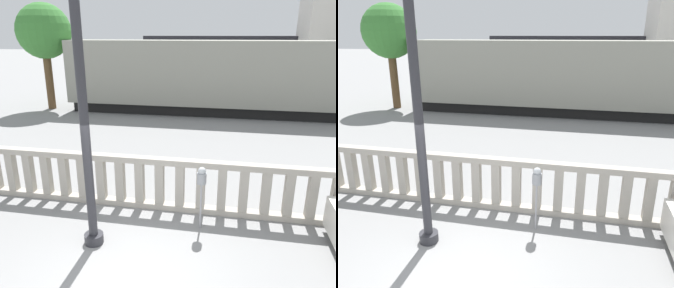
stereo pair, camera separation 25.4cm
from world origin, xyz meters
The scene contains 7 objects.
ground_plane centered at (0.00, 0.00, 0.00)m, with size 160.00×160.00×0.00m, color gray.
balustrade centered at (0.00, 2.69, 0.65)m, with size 14.31×0.24×1.30m.
lamppost centered at (-1.02, 1.07, 3.18)m, with size 0.38×0.38×6.63m.
parking_meter centered at (1.05, 2.00, 1.17)m, with size 0.20×0.20×1.44m.
train_near centered at (3.63, 13.15, 1.97)m, with size 20.93×2.67×4.34m.
train_far centered at (2.40, 31.93, 2.02)m, with size 19.82×3.15×4.44m.
tree_left centered at (-8.40, 12.58, 4.12)m, with size 2.88×2.88×5.63m.
Camera 1 is at (1.52, -4.25, 4.05)m, focal length 35.00 mm.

